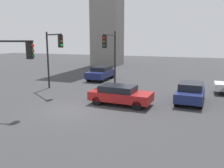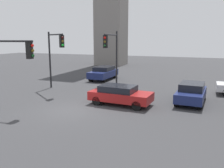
% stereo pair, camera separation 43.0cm
% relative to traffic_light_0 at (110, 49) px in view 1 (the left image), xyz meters
% --- Properties ---
extents(ground_plane, '(98.56, 98.56, 0.00)m').
position_rel_traffic_light_0_xyz_m(ground_plane, '(-0.27, -6.44, -3.74)').
color(ground_plane, '#38383A').
extents(traffic_light_0, '(0.73, 4.18, 5.28)m').
position_rel_traffic_light_0_xyz_m(traffic_light_0, '(0.00, 0.00, 0.00)').
color(traffic_light_0, black).
rests_on(traffic_light_0, ground_plane).
extents(traffic_light_1, '(3.62, 0.74, 4.77)m').
position_rel_traffic_light_0_xyz_m(traffic_light_1, '(-3.78, -8.02, -0.36)').
color(traffic_light_1, black).
rests_on(traffic_light_1, ground_plane).
extents(traffic_light_2, '(2.94, 2.18, 5.21)m').
position_rel_traffic_light_0_xyz_m(traffic_light_2, '(-4.58, -1.75, -0.03)').
color(traffic_light_2, black).
rests_on(traffic_light_2, ground_plane).
extents(car_1, '(4.44, 2.17, 1.37)m').
position_rel_traffic_light_0_xyz_m(car_1, '(2.21, -3.98, -3.01)').
color(car_1, maroon).
rests_on(car_1, ground_plane).
extents(car_2, '(2.05, 4.41, 1.48)m').
position_rel_traffic_light_0_xyz_m(car_2, '(-3.03, 5.15, -2.95)').
color(car_2, navy).
rests_on(car_2, ground_plane).
extents(car_4, '(2.06, 4.19, 1.45)m').
position_rel_traffic_light_0_xyz_m(car_4, '(6.86, -1.62, -2.98)').
color(car_4, navy).
rests_on(car_4, ground_plane).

